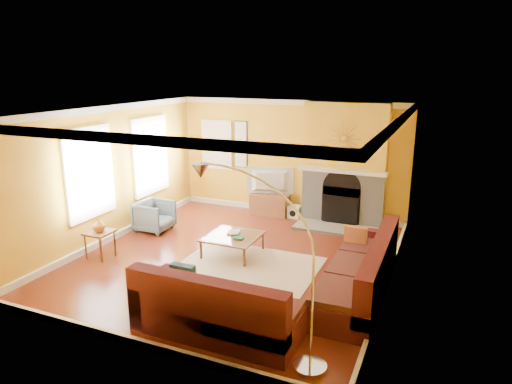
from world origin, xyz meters
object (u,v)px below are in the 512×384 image
at_px(media_console, 270,204).
at_px(armchair, 154,216).
at_px(sectional_sofa, 283,265).
at_px(side_table, 100,244).
at_px(coffee_table, 233,245).
at_px(arc_lamp, 260,268).

height_order(media_console, armchair, armchair).
relative_size(sectional_sofa, side_table, 7.27).
distance_m(coffee_table, side_table, 2.44).
height_order(sectional_sofa, armchair, sectional_sofa).
height_order(armchair, arc_lamp, arc_lamp).
bearing_deg(coffee_table, media_console, 95.54).
xyz_separation_m(sectional_sofa, media_console, (-1.61, 3.58, -0.20)).
bearing_deg(side_table, arc_lamp, -22.94).
bearing_deg(media_console, coffee_table, -84.46).
distance_m(coffee_table, armchair, 2.19).
height_order(sectional_sofa, arc_lamp, arc_lamp).
xyz_separation_m(coffee_table, side_table, (-2.20, -1.07, 0.06)).
bearing_deg(sectional_sofa, armchair, 155.75).
height_order(coffee_table, side_table, side_table).
height_order(media_console, side_table, same).
height_order(armchair, side_table, armchair).
relative_size(sectional_sofa, coffee_table, 3.75).
xyz_separation_m(media_console, armchair, (-1.88, -2.00, 0.07)).
relative_size(coffee_table, arc_lamp, 0.42).
relative_size(armchair, arc_lamp, 0.31).
bearing_deg(sectional_sofa, arc_lamp, -79.30).
height_order(sectional_sofa, coffee_table, sectional_sofa).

